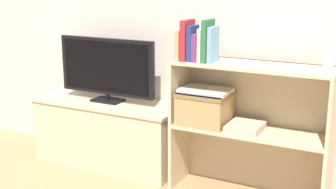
# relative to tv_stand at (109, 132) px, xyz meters

# --- Properties ---
(ground_plane) EXTENTS (16.00, 16.00, 0.00)m
(ground_plane) POSITION_rel_tv_stand_xyz_m (0.51, -0.20, -0.24)
(ground_plane) COLOR #A37F56
(wall_back) EXTENTS (10.00, 0.05, 2.40)m
(wall_back) POSITION_rel_tv_stand_xyz_m (0.51, 0.23, 0.96)
(wall_back) COLOR beige
(wall_back) RESTS_ON ground_plane
(tv_stand) EXTENTS (1.11, 0.42, 0.48)m
(tv_stand) POSITION_rel_tv_stand_xyz_m (0.00, 0.00, 0.00)
(tv_stand) COLOR #CCB793
(tv_stand) RESTS_ON ground_plane
(tv) EXTENTS (0.76, 0.14, 0.46)m
(tv) POSITION_rel_tv_stand_xyz_m (0.00, -0.00, 0.48)
(tv) COLOR black
(tv) RESTS_ON tv_stand
(bookshelf_lower_tier) EXTENTS (0.97, 0.31, 0.44)m
(bookshelf_lower_tier) POSITION_rel_tv_stand_xyz_m (1.08, 0.02, 0.05)
(bookshelf_lower_tier) COLOR #CCB793
(bookshelf_lower_tier) RESTS_ON ground_plane
(bookshelf_upper_tier) EXTENTS (0.97, 0.31, 0.41)m
(bookshelf_upper_tier) POSITION_rel_tv_stand_xyz_m (1.08, 0.02, 0.47)
(bookshelf_upper_tier) COLOR #CCB793
(bookshelf_upper_tier) RESTS_ON bookshelf_lower_tier
(book_tan) EXTENTS (0.03, 0.15, 0.19)m
(book_tan) POSITION_rel_tv_stand_xyz_m (0.64, -0.10, 0.71)
(book_tan) COLOR tan
(book_tan) RESTS_ON bookshelf_upper_tier
(book_crimson) EXTENTS (0.03, 0.15, 0.25)m
(book_crimson) POSITION_rel_tv_stand_xyz_m (0.68, -0.10, 0.74)
(book_crimson) COLOR #B22328
(book_crimson) RESTS_ON bookshelf_upper_tier
(book_navy) EXTENTS (0.03, 0.13, 0.22)m
(book_navy) POSITION_rel_tv_stand_xyz_m (0.71, -0.10, 0.72)
(book_navy) COLOR navy
(book_navy) RESTS_ON bookshelf_upper_tier
(book_plum) EXTENTS (0.03, 0.14, 0.17)m
(book_plum) POSITION_rel_tv_stand_xyz_m (0.75, -0.10, 0.70)
(book_plum) COLOR #6B2D66
(book_plum) RESTS_ON bookshelf_upper_tier
(book_ivory) EXTENTS (0.02, 0.15, 0.20)m
(book_ivory) POSITION_rel_tv_stand_xyz_m (0.78, -0.10, 0.71)
(book_ivory) COLOR silver
(book_ivory) RESTS_ON bookshelf_upper_tier
(book_forest) EXTENTS (0.03, 0.14, 0.26)m
(book_forest) POSITION_rel_tv_stand_xyz_m (0.81, -0.10, 0.74)
(book_forest) COLOR #286638
(book_forest) RESTS_ON bookshelf_upper_tier
(book_skyblue) EXTENTS (0.03, 0.14, 0.22)m
(book_skyblue) POSITION_rel_tv_stand_xyz_m (0.85, -0.10, 0.72)
(book_skyblue) COLOR #709ECC
(book_skyblue) RESTS_ON bookshelf_upper_tier
(baby_monitor) EXTENTS (0.05, 0.04, 0.13)m
(baby_monitor) POSITION_rel_tv_stand_xyz_m (1.51, -0.04, 0.66)
(baby_monitor) COLOR white
(baby_monitor) RESTS_ON bookshelf_upper_tier
(storage_basket_left) EXTENTS (0.31, 0.28, 0.21)m
(storage_basket_left) POSITION_rel_tv_stand_xyz_m (0.79, -0.06, 0.32)
(storage_basket_left) COLOR tan
(storage_basket_left) RESTS_ON bookshelf_lower_tier
(laptop) EXTENTS (0.31, 0.21, 0.02)m
(laptop) POSITION_rel_tv_stand_xyz_m (0.79, -0.06, 0.42)
(laptop) COLOR white
(laptop) RESTS_ON storage_basket_left
(magazine_stack) EXTENTS (0.20, 0.23, 0.04)m
(magazine_stack) POSITION_rel_tv_stand_xyz_m (1.06, -0.07, 0.23)
(magazine_stack) COLOR beige
(magazine_stack) RESTS_ON bookshelf_lower_tier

